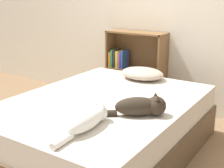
% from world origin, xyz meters
% --- Properties ---
extents(ground_plane, '(8.00, 8.00, 0.00)m').
position_xyz_m(ground_plane, '(0.00, 0.00, 0.00)').
color(ground_plane, '#846647').
extents(wall_back, '(8.00, 0.06, 2.50)m').
position_xyz_m(wall_back, '(0.00, 1.38, 1.25)').
color(wall_back, silver).
rests_on(wall_back, ground_plane).
extents(bed, '(1.43, 1.91, 0.50)m').
position_xyz_m(bed, '(0.00, 0.00, 0.25)').
color(bed, brown).
rests_on(bed, ground_plane).
extents(pillow, '(0.46, 0.35, 0.12)m').
position_xyz_m(pillow, '(-0.02, 0.75, 0.56)').
color(pillow, '#B29E8E').
rests_on(pillow, bed).
extents(cat_light, '(0.15, 0.57, 0.14)m').
position_xyz_m(cat_light, '(0.25, -0.53, 0.56)').
color(cat_light, white).
rests_on(cat_light, bed).
extents(cat_dark, '(0.44, 0.35, 0.17)m').
position_xyz_m(cat_dark, '(0.45, -0.13, 0.57)').
color(cat_dark, '#33281E').
rests_on(cat_dark, bed).
extents(bookshelf, '(0.73, 0.26, 0.93)m').
position_xyz_m(bookshelf, '(-0.39, 1.25, 0.48)').
color(bookshelf, brown).
rests_on(bookshelf, ground_plane).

